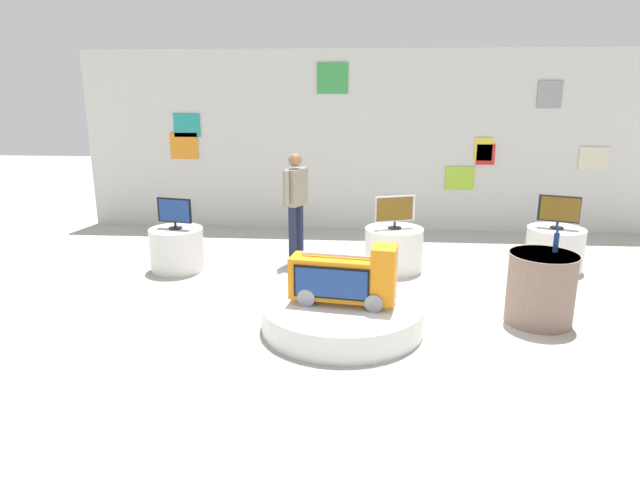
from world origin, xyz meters
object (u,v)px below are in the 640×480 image
Objects in this scene: shopper_browsing_near_truck at (296,199)px; tv_on_right_rear at (174,212)px; main_display_pedestal at (342,316)px; display_pedestal_left_rear at (394,249)px; tv_on_left_rear at (395,210)px; bottle_on_side_table at (556,242)px; display_pedestal_center_rear at (554,249)px; novelty_firetruck_tv at (345,279)px; tv_on_center_rear at (559,210)px; side_table_round at (541,288)px; display_pedestal_right_rear at (177,249)px.

tv_on_right_rear is at bearing -161.81° from shopper_browsing_near_truck.
display_pedestal_left_rear is at bearing 72.91° from main_display_pedestal.
bottle_on_side_table is (1.68, -1.71, 0.04)m from tv_on_left_rear.
tv_on_left_rear is 2.41m from display_pedestal_center_rear.
display_pedestal_left_rear and display_pedestal_center_rear have the same top height.
novelty_firetruck_tv is 1.39× the size of display_pedestal_left_rear.
tv_on_left_rear reaches higher than display_pedestal_center_rear.
display_pedestal_left_rear is 2.48m from bottle_on_side_table.
tv_on_center_rear is (2.34, 0.19, -0.00)m from tv_on_left_rear.
novelty_firetruck_tv is 2.16× the size of tv_on_center_rear.
display_pedestal_center_rear is (2.97, 2.34, -0.27)m from novelty_firetruck_tv.
bottle_on_side_table reaches higher than display_pedestal_left_rear.
main_display_pedestal is 3.08× the size of tv_on_left_rear.
tv_on_left_rear is 1.10× the size of tv_on_right_rear.
display_pedestal_left_rear is (0.66, 2.15, 0.16)m from main_display_pedestal.
novelty_firetruck_tv is 2.25× the size of tv_on_right_rear.
tv_on_left_rear is (0.64, 2.15, 0.31)m from novelty_firetruck_tv.
tv_on_left_rear is 1.06× the size of tv_on_center_rear.
display_pedestal_left_rear is 1.05× the size of side_table_round.
tv_on_right_rear is 1.77m from shopper_browsing_near_truck.
display_pedestal_right_rear is at bearing -175.13° from display_pedestal_left_rear.
side_table_round is (4.69, -1.53, 0.10)m from display_pedestal_right_rear.
display_pedestal_right_rear is 0.96× the size of side_table_round.
tv_on_center_rear is (2.98, 2.34, 0.31)m from novelty_firetruck_tv.
bottle_on_side_table is (-0.65, -1.90, 0.62)m from display_pedestal_center_rear.
tv_on_center_rear reaches higher than display_pedestal_left_rear.
tv_on_right_rear is (-5.48, -0.46, 0.56)m from display_pedestal_center_rear.
display_pedestal_left_rear reaches higher than main_display_pedestal.
display_pedestal_right_rear is (-5.48, -0.46, 0.00)m from display_pedestal_center_rear.
bottle_on_side_table reaches higher than tv_on_right_rear.
bottle_on_side_table is 0.18× the size of shopper_browsing_near_truck.
bottle_on_side_table is at bearing -32.31° from shopper_browsing_near_truck.
main_display_pedestal is at bearing -169.50° from bottle_on_side_table.
display_pedestal_center_rear is 1.55× the size of tv_on_right_rear.
bottle_on_side_table is at bearing 10.50° from main_display_pedestal.
bottle_on_side_table reaches higher than side_table_round.
side_table_round is at bearing -18.02° from tv_on_right_rear.
display_pedestal_center_rear is 0.58m from tv_on_center_rear.
bottle_on_side_table is (-0.65, -1.90, 0.04)m from tv_on_center_rear.
side_table_round is at bearing -49.21° from tv_on_left_rear.
novelty_firetruck_tv is 2.22m from side_table_round.
main_display_pedestal is at bearing -37.12° from display_pedestal_right_rear.
shopper_browsing_near_truck is (-0.83, 2.44, 0.39)m from novelty_firetruck_tv.
display_pedestal_left_rear is 1.63m from shopper_browsing_near_truck.
tv_on_left_rear reaches higher than main_display_pedestal.
novelty_firetruck_tv is 2.39m from bottle_on_side_table.
display_pedestal_left_rear is at bearing 4.87° from display_pedestal_right_rear.
display_pedestal_center_rear is at bearing 71.06° from bottle_on_side_table.
tv_on_right_rear is at bearing -175.12° from tv_on_left_rear.
main_display_pedestal is 2.20× the size of side_table_round.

